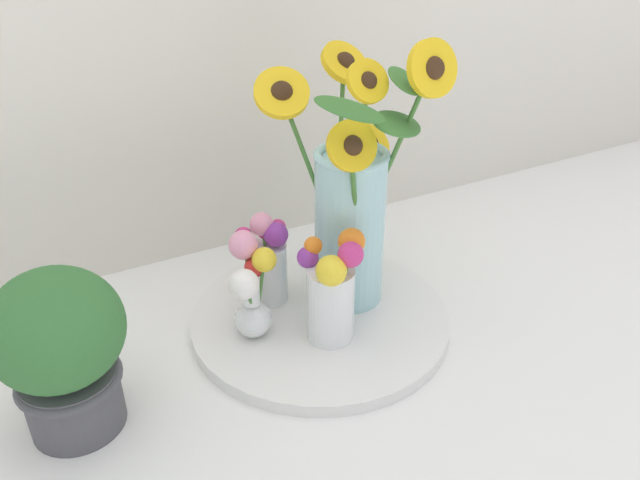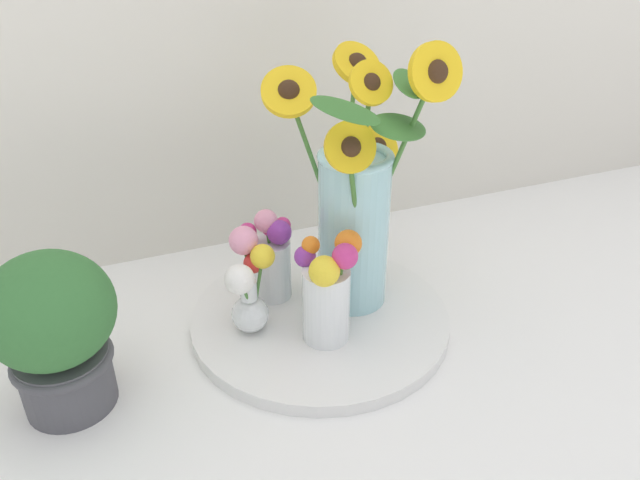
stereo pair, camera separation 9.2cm
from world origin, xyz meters
The scene contains 7 objects.
ground_plane centered at (0.00, 0.00, 0.00)m, with size 6.00×6.00×0.00m, color white.
serving_tray centered at (-0.03, 0.08, 0.01)m, with size 0.41×0.41×0.02m.
mason_jar_sunflowers centered at (0.04, 0.10, 0.19)m, with size 0.24×0.26×0.43m.
vase_small_center centered at (-0.04, 0.02, 0.10)m, with size 0.09×0.10×0.17m.
vase_bulb_right centered at (-0.14, 0.09, 0.10)m, with size 0.08×0.10×0.16m.
vase_small_back centered at (-0.08, 0.16, 0.09)m, with size 0.08×0.06×0.15m.
potted_plant centered at (-0.40, 0.04, 0.13)m, with size 0.16×0.16×0.23m.
Camera 1 is at (-0.40, -0.62, 0.61)m, focal length 35.00 mm.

